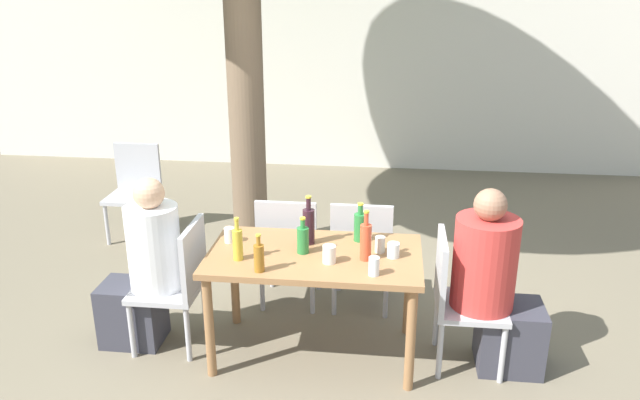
% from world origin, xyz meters
% --- Properties ---
extents(ground_plane, '(30.00, 30.00, 0.00)m').
position_xyz_m(ground_plane, '(0.00, 0.00, 0.00)').
color(ground_plane, '#706651').
extents(cafe_building_wall, '(10.00, 0.08, 2.80)m').
position_xyz_m(cafe_building_wall, '(0.00, 4.36, 1.40)').
color(cafe_building_wall, silver).
rests_on(cafe_building_wall, ground_plane).
extents(dining_table_front, '(1.35, 0.76, 0.73)m').
position_xyz_m(dining_table_front, '(0.00, 0.00, 0.64)').
color(dining_table_front, '#996B42').
rests_on(dining_table_front, ground_plane).
extents(patio_chair_0, '(0.44, 0.44, 0.88)m').
position_xyz_m(patio_chair_0, '(-0.91, 0.00, 0.49)').
color(patio_chair_0, '#B2B2B7').
rests_on(patio_chair_0, ground_plane).
extents(patio_chair_1, '(0.44, 0.44, 0.88)m').
position_xyz_m(patio_chair_1, '(0.91, 0.00, 0.49)').
color(patio_chair_1, '#B2B2B7').
rests_on(patio_chair_1, ground_plane).
extents(patio_chair_2, '(0.44, 0.44, 0.88)m').
position_xyz_m(patio_chair_2, '(-0.27, 0.61, 0.49)').
color(patio_chair_2, '#B2B2B7').
rests_on(patio_chair_2, ground_plane).
extents(patio_chair_3, '(0.44, 0.44, 0.88)m').
position_xyz_m(patio_chair_3, '(0.27, 0.61, 0.49)').
color(patio_chair_3, '#B2B2B7').
rests_on(patio_chair_3, ground_plane).
extents(patio_chair_4, '(0.44, 0.44, 0.88)m').
position_xyz_m(patio_chair_4, '(-1.95, 1.82, 0.49)').
color(patio_chair_4, '#B2B2B7').
rests_on(patio_chair_4, ground_plane).
extents(person_seated_0, '(0.57, 0.35, 1.19)m').
position_xyz_m(person_seated_0, '(-1.14, -0.00, 0.53)').
color(person_seated_0, '#383842').
rests_on(person_seated_0, ground_plane).
extents(person_seated_1, '(0.60, 0.39, 1.20)m').
position_xyz_m(person_seated_1, '(1.13, -0.00, 0.55)').
color(person_seated_1, '#383842').
rests_on(person_seated_1, ground_plane).
extents(amber_bottle_0, '(0.06, 0.06, 0.24)m').
position_xyz_m(amber_bottle_0, '(-0.29, -0.29, 0.82)').
color(amber_bottle_0, '#9E661E').
rests_on(amber_bottle_0, dining_table_front).
extents(green_bottle_1, '(0.08, 0.08, 0.24)m').
position_xyz_m(green_bottle_1, '(-0.07, 0.00, 0.82)').
color(green_bottle_1, '#287A38').
rests_on(green_bottle_1, dining_table_front).
extents(soda_bottle_2, '(0.07, 0.07, 0.32)m').
position_xyz_m(soda_bottle_2, '(0.32, -0.06, 0.86)').
color(soda_bottle_2, '#DB4C2D').
rests_on(soda_bottle_2, dining_table_front).
extents(oil_cruet_3, '(0.06, 0.06, 0.28)m').
position_xyz_m(oil_cruet_3, '(-0.46, -0.14, 0.84)').
color(oil_cruet_3, gold).
rests_on(oil_cruet_3, dining_table_front).
extents(wine_bottle_4, '(0.08, 0.08, 0.33)m').
position_xyz_m(wine_bottle_4, '(-0.06, 0.15, 0.86)').
color(wine_bottle_4, '#331923').
rests_on(wine_bottle_4, dining_table_front).
extents(green_bottle_5, '(0.08, 0.08, 0.26)m').
position_xyz_m(green_bottle_5, '(0.27, 0.23, 0.83)').
color(green_bottle_5, '#287A38').
rests_on(green_bottle_5, dining_table_front).
extents(drinking_glass_0, '(0.06, 0.06, 0.10)m').
position_xyz_m(drinking_glass_0, '(0.41, 0.07, 0.78)').
color(drinking_glass_0, silver).
rests_on(drinking_glass_0, dining_table_front).
extents(drinking_glass_1, '(0.07, 0.07, 0.11)m').
position_xyz_m(drinking_glass_1, '(0.38, -0.26, 0.79)').
color(drinking_glass_1, white).
rests_on(drinking_glass_1, dining_table_front).
extents(drinking_glass_2, '(0.08, 0.08, 0.09)m').
position_xyz_m(drinking_glass_2, '(0.49, -0.00, 0.78)').
color(drinking_glass_2, silver).
rests_on(drinking_glass_2, dining_table_front).
extents(drinking_glass_3, '(0.08, 0.08, 0.11)m').
position_xyz_m(drinking_glass_3, '(0.11, -0.12, 0.79)').
color(drinking_glass_3, silver).
rests_on(drinking_glass_3, dining_table_front).
extents(drinking_glass_4, '(0.07, 0.07, 0.10)m').
position_xyz_m(drinking_glass_4, '(-0.58, 0.11, 0.78)').
color(drinking_glass_4, silver).
rests_on(drinking_glass_4, dining_table_front).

